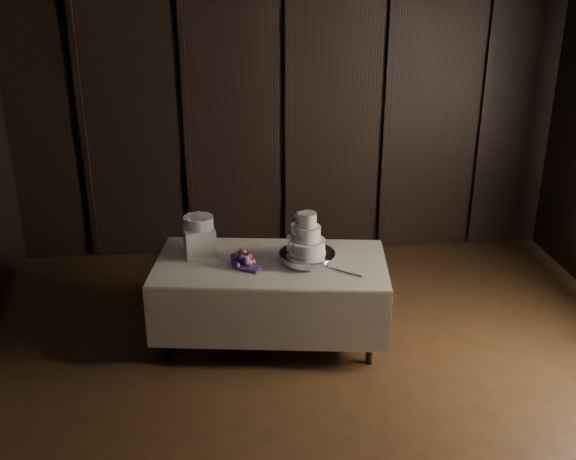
{
  "coord_description": "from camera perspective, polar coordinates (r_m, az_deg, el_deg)",
  "views": [
    {
      "loc": [
        -0.63,
        -3.76,
        3.2
      ],
      "look_at": [
        -0.17,
        1.51,
        1.05
      ],
      "focal_mm": 42.0,
      "sensor_mm": 36.0,
      "label": 1
    }
  ],
  "objects": [
    {
      "name": "cake_knife",
      "position": [
        5.66,
        4.28,
        -3.43
      ],
      "size": [
        0.29,
        0.26,
        0.01
      ],
      "primitive_type": "cube",
      "rotation": [
        0.0,
        0.0,
        -0.73
      ],
      "color": "silver",
      "rests_on": "display_table"
    },
    {
      "name": "bouquet",
      "position": [
        5.74,
        -3.81,
        -2.43
      ],
      "size": [
        0.42,
        0.45,
        0.17
      ],
      "primitive_type": null,
      "rotation": [
        0.0,
        0.0,
        -0.53
      ],
      "color": "#C5585D",
      "rests_on": "display_table"
    },
    {
      "name": "box_pedestal",
      "position": [
        5.96,
        -7.51,
        -0.94
      ],
      "size": [
        0.3,
        0.3,
        0.25
      ],
      "primitive_type": "cube",
      "rotation": [
        0.0,
        0.0,
        0.18
      ],
      "color": "white",
      "rests_on": "display_table"
    },
    {
      "name": "cake_stand",
      "position": [
        5.78,
        1.64,
        -2.35
      ],
      "size": [
        0.54,
        0.54,
        0.09
      ],
      "primitive_type": "cylinder",
      "rotation": [
        0.0,
        0.0,
        -0.11
      ],
      "color": "silver",
      "rests_on": "display_table"
    },
    {
      "name": "display_table",
      "position": [
        5.97,
        -1.44,
        -5.69
      ],
      "size": [
        2.1,
        1.28,
        0.76
      ],
      "rotation": [
        0.0,
        0.0,
        -0.12
      ],
      "color": "silver",
      "rests_on": "ground"
    },
    {
      "name": "wedding_cake",
      "position": [
        5.69,
        1.41,
        -0.69
      ],
      "size": [
        0.34,
        0.3,
        0.36
      ],
      "rotation": [
        0.0,
        0.0,
        -0.07
      ],
      "color": "white",
      "rests_on": "cake_stand"
    },
    {
      "name": "small_cake",
      "position": [
        5.89,
        -7.59,
        0.65
      ],
      "size": [
        0.3,
        0.3,
        0.1
      ],
      "primitive_type": "cylinder",
      "rotation": [
        0.0,
        0.0,
        0.16
      ],
      "color": "white",
      "rests_on": "box_pedestal"
    },
    {
      "name": "room",
      "position": [
        4.17,
        4.13,
        -1.98
      ],
      "size": [
        6.08,
        7.08,
        3.08
      ],
      "color": "black",
      "rests_on": "ground"
    }
  ]
}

